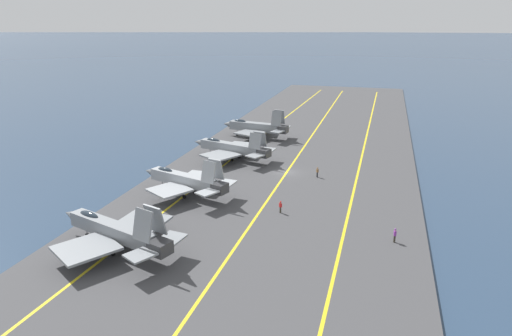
% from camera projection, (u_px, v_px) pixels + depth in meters
% --- Properties ---
extents(ground_plane, '(2000.00, 2000.00, 0.00)m').
position_uv_depth(ground_plane, '(287.00, 174.00, 78.26)').
color(ground_plane, navy).
extents(carrier_deck, '(218.65, 42.83, 0.40)m').
position_uv_depth(carrier_deck, '(287.00, 173.00, 78.20)').
color(carrier_deck, '#424244').
rests_on(carrier_deck, ground).
extents(deck_stripe_foul_line, '(196.79, 1.43, 0.01)m').
position_uv_depth(deck_stripe_foul_line, '(357.00, 178.00, 75.10)').
color(deck_stripe_foul_line, yellow).
rests_on(deck_stripe_foul_line, carrier_deck).
extents(deck_stripe_centerline, '(196.79, 0.36, 0.01)m').
position_uv_depth(deck_stripe_centerline, '(287.00, 172.00, 78.14)').
color(deck_stripe_centerline, yellow).
rests_on(deck_stripe_centerline, carrier_deck).
extents(deck_stripe_edge_line, '(196.65, 8.00, 0.01)m').
position_uv_depth(deck_stripe_edge_line, '(222.00, 166.00, 81.18)').
color(deck_stripe_edge_line, yellow).
rests_on(deck_stripe_edge_line, carrier_deck).
extents(parked_jet_nearest, '(14.32, 17.29, 6.50)m').
position_uv_depth(parked_jet_nearest, '(115.00, 231.00, 51.07)').
color(parked_jet_nearest, gray).
rests_on(parked_jet_nearest, carrier_deck).
extents(parked_jet_second, '(12.37, 15.64, 6.34)m').
position_uv_depth(parked_jet_second, '(185.00, 180.00, 67.09)').
color(parked_jet_second, '#9EA3A8').
rests_on(parked_jet_second, carrier_deck).
extents(parked_jet_third, '(13.60, 16.87, 5.86)m').
position_uv_depth(parked_jet_third, '(232.00, 148.00, 84.74)').
color(parked_jet_third, gray).
rests_on(parked_jet_third, carrier_deck).
extents(parked_jet_fourth, '(12.83, 15.51, 6.49)m').
position_uv_depth(parked_jet_fourth, '(256.00, 127.00, 100.45)').
color(parked_jet_fourth, gray).
rests_on(parked_jet_fourth, carrier_deck).
extents(crew_red_vest, '(0.45, 0.45, 1.70)m').
position_uv_depth(crew_red_vest, '(280.00, 206.00, 61.40)').
color(crew_red_vest, '#383328').
rests_on(crew_red_vest, carrier_deck).
extents(crew_brown_vest, '(0.46, 0.43, 1.73)m').
position_uv_depth(crew_brown_vest, '(317.00, 172.00, 75.38)').
color(crew_brown_vest, '#232328').
rests_on(crew_brown_vest, carrier_deck).
extents(crew_purple_vest, '(0.42, 0.32, 1.75)m').
position_uv_depth(crew_purple_vest, '(395.00, 235.00, 53.22)').
color(crew_purple_vest, '#383328').
rests_on(crew_purple_vest, carrier_deck).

